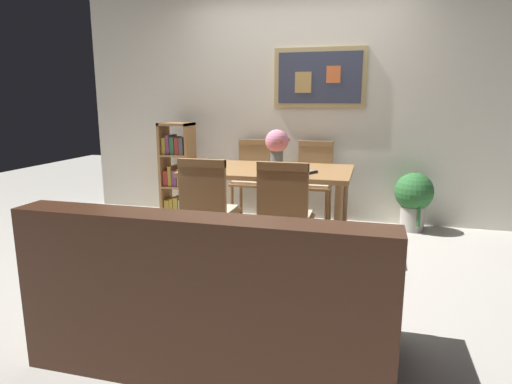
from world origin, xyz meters
The scene contains 12 objects.
ground_plane centered at (0.00, 0.00, 0.00)m, with size 12.00×12.00×0.00m, color #B7B2A8.
wall_back_with_painting centered at (0.00, 1.50, 1.30)m, with size 5.20×0.14×2.60m.
dining_table centered at (-0.11, 0.44, 0.63)m, with size 1.52×0.93×0.72m.
dining_chair_far_right centered at (0.21, 1.22, 0.54)m, with size 0.40×0.41×0.91m.
dining_chair_near_right centered at (0.19, -0.33, 0.54)m, with size 0.40×0.41×0.91m.
dining_chair_far_left centered at (-0.49, 1.22, 0.54)m, with size 0.40×0.41×0.91m.
dining_chair_near_left centered at (-0.44, -0.32, 0.54)m, with size 0.40×0.41×0.91m.
leather_couch centered at (0.06, -1.49, 0.31)m, with size 1.80×0.84×0.84m.
bookshelf centered at (-1.35, 1.10, 0.51)m, with size 0.36×0.28×1.10m.
potted_ivy centered at (1.25, 1.22, 0.36)m, with size 0.39×0.39×0.61m.
flower_vase centered at (-0.05, 0.49, 0.94)m, with size 0.23×0.22×0.36m.
tv_remote centered at (0.30, 0.26, 0.73)m, with size 0.11×0.16×0.02m.
Camera 1 is at (0.81, -3.49, 1.35)m, focal length 30.67 mm.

